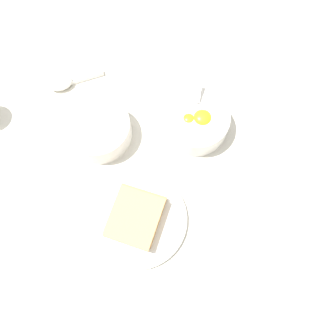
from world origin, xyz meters
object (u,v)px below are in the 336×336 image
Objects in this scene: congee_bowl at (98,129)px; toast_sandwich at (135,216)px; egg_bowl at (196,121)px; toast_plate at (138,219)px; soup_spoon at (65,82)px.

toast_sandwich is at bearing -135.97° from congee_bowl.
toast_sandwich is (-0.25, 0.05, -0.00)m from egg_bowl.
egg_bowl is 0.22m from congee_bowl.
toast_plate is at bearing 169.66° from egg_bowl.
egg_bowl is 1.27× the size of soup_spoon.
toast_plate is (-0.25, 0.04, -0.02)m from egg_bowl.
toast_plate is 0.22m from congee_bowl.
toast_sandwich is at bearing 85.03° from toast_plate.
toast_plate is at bearing -131.28° from soup_spoon.
toast_sandwich is 0.97× the size of soup_spoon.
soup_spoon is (0.25, 0.29, 0.01)m from toast_plate.
soup_spoon is (0.25, 0.28, -0.02)m from toast_sandwich.
congee_bowl is at bearing 44.84° from toast_plate.
egg_bowl is 0.76× the size of toast_plate.
soup_spoon is 0.83× the size of congee_bowl.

